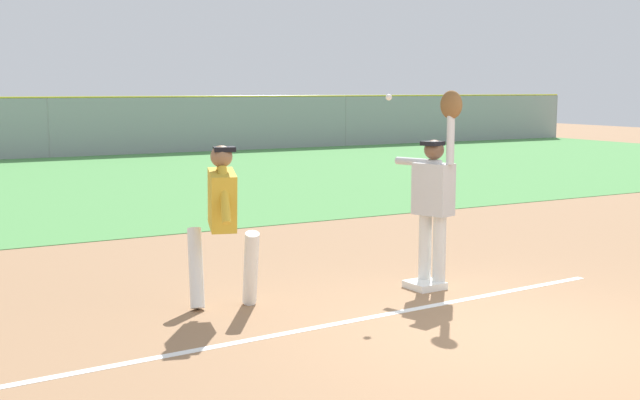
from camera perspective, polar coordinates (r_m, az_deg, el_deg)
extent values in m
plane|color=#936D4C|center=(7.83, 12.62, -9.36)|extent=(69.78, 69.78, 0.00)
cube|color=#4C8C47|center=(20.73, -14.72, 1.30)|extent=(46.09, 15.77, 0.01)
cube|color=white|center=(7.02, -15.61, -11.47)|extent=(11.98, 0.89, 0.01)
cube|color=white|center=(9.45, 7.45, -5.99)|extent=(0.40, 0.40, 0.08)
cylinder|color=silver|center=(9.52, 7.47, -3.51)|extent=(0.19, 0.19, 0.85)
cylinder|color=silver|center=(9.41, 8.46, -3.67)|extent=(0.19, 0.19, 0.85)
cube|color=#B7B7B7|center=(9.35, 8.05, 0.77)|extent=(0.38, 0.50, 0.60)
sphere|color=brown|center=(9.30, 8.10, 3.55)|extent=(0.29, 0.29, 0.23)
cube|color=black|center=(9.27, 8.00, 4.00)|extent=(0.27, 0.26, 0.05)
cylinder|color=#B7B7B7|center=(9.17, 9.25, 4.44)|extent=(0.11, 0.11, 0.62)
cylinder|color=#B7B7B7|center=(9.44, 6.98, 2.69)|extent=(0.28, 0.62, 0.09)
ellipsoid|color=brown|center=(9.15, 9.30, 6.69)|extent=(0.22, 0.31, 0.32)
cylinder|color=white|center=(8.49, -4.93, -4.86)|extent=(0.26, 0.46, 0.85)
cylinder|color=white|center=(8.59, -8.80, -4.78)|extent=(0.26, 0.46, 0.85)
cube|color=gold|center=(8.41, -6.96, 0.00)|extent=(0.39, 0.58, 0.66)
sphere|color=#8C6647|center=(8.36, -7.01, 3.09)|extent=(0.28, 0.28, 0.23)
cube|color=black|center=(8.36, -6.81, 3.61)|extent=(0.27, 0.25, 0.05)
cylinder|color=gold|center=(8.62, -7.12, 0.74)|extent=(0.20, 0.41, 0.58)
cylinder|color=gold|center=(8.18, -6.80, 0.37)|extent=(0.20, 0.41, 0.58)
sphere|color=white|center=(9.28, 4.90, 7.28)|extent=(0.07, 0.07, 0.07)
cube|color=#93999E|center=(28.35, -18.73, 4.85)|extent=(46.09, 0.06, 1.98)
cylinder|color=yellow|center=(28.32, -18.82, 6.91)|extent=(46.09, 0.06, 0.06)
cylinder|color=gray|center=(28.35, -18.73, 4.85)|extent=(0.08, 0.08, 1.98)
cylinder|color=gray|center=(32.43, 1.82, 5.60)|extent=(0.08, 0.08, 1.98)
cylinder|color=gray|center=(39.56, 16.40, 5.70)|extent=(0.08, 0.08, 1.98)
cube|color=white|center=(30.98, -17.27, 4.37)|extent=(4.46, 2.03, 0.55)
cube|color=#2D333D|center=(30.96, -17.31, 5.25)|extent=(2.25, 1.81, 0.40)
cylinder|color=black|center=(32.21, -15.00, 4.09)|extent=(0.61, 0.24, 0.60)
cylinder|color=black|center=(30.35, -14.24, 3.90)|extent=(0.61, 0.24, 0.60)
cylinder|color=black|center=(31.73, -20.13, 3.82)|extent=(0.61, 0.24, 0.60)
cylinder|color=black|center=(29.84, -19.68, 3.61)|extent=(0.61, 0.24, 0.60)
cube|color=#23389E|center=(32.78, -6.65, 4.85)|extent=(4.59, 2.38, 0.55)
cube|color=#2D333D|center=(32.76, -6.67, 5.68)|extent=(2.38, 1.98, 0.40)
cylinder|color=black|center=(34.12, -4.73, 4.53)|extent=(0.62, 0.29, 0.60)
cylinder|color=black|center=(32.32, -3.71, 4.35)|extent=(0.62, 0.29, 0.60)
cylinder|color=black|center=(33.36, -9.50, 4.37)|extent=(0.62, 0.29, 0.60)
cylinder|color=black|center=(31.51, -8.72, 4.19)|extent=(0.62, 0.29, 0.60)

